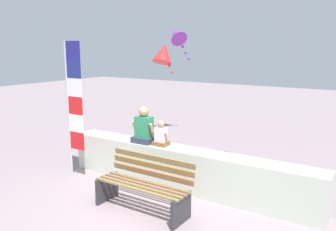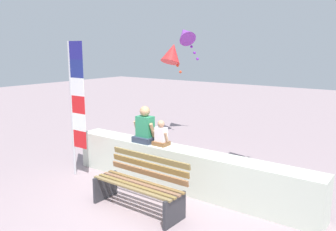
{
  "view_description": "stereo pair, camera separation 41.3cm",
  "coord_description": "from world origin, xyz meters",
  "views": [
    {
      "loc": [
        3.18,
        -4.38,
        2.64
      ],
      "look_at": [
        -0.34,
        1.07,
        1.39
      ],
      "focal_mm": 37.31,
      "sensor_mm": 36.0,
      "label": 1
    },
    {
      "loc": [
        3.51,
        -4.14,
        2.64
      ],
      "look_at": [
        -0.34,
        1.07,
        1.39
      ],
      "focal_mm": 37.31,
      "sensor_mm": 36.0,
      "label": 2
    }
  ],
  "objects": [
    {
      "name": "kite_red",
      "position": [
        -2.56,
        4.26,
        2.5
      ],
      "size": [
        0.63,
        0.74,
        0.94
      ],
      "color": "red"
    },
    {
      "name": "flag_banner",
      "position": [
        -2.16,
        0.37,
        1.59
      ],
      "size": [
        0.43,
        0.05,
        2.78
      ],
      "color": "#B7B7BC",
      "rests_on": "ground"
    },
    {
      "name": "park_bench",
      "position": [
        -0.1,
        -0.03,
        0.42
      ],
      "size": [
        1.65,
        0.63,
        0.88
      ],
      "color": "olive",
      "rests_on": "ground"
    },
    {
      "name": "person_adult",
      "position": [
        -0.89,
        1.03,
        1.08
      ],
      "size": [
        0.48,
        0.35,
        0.73
      ],
      "color": "#303A50",
      "rests_on": "seawall_ledge"
    },
    {
      "name": "kite_purple",
      "position": [
        -2.3,
        4.57,
        3.04
      ],
      "size": [
        0.85,
        0.8,
        1.11
      ],
      "color": "purple"
    },
    {
      "name": "ground_plane",
      "position": [
        0.0,
        0.0,
        0.0
      ],
      "size": [
        40.0,
        40.0,
        0.0
      ],
      "primitive_type": "plane",
      "color": "gray"
    },
    {
      "name": "person_child",
      "position": [
        -0.49,
        1.03,
        0.98
      ],
      "size": [
        0.32,
        0.24,
        0.49
      ],
      "color": "brown",
      "rests_on": "seawall_ledge"
    },
    {
      "name": "seawall_ledge",
      "position": [
        0.0,
        1.07,
        0.4
      ],
      "size": [
        5.15,
        0.49,
        0.79
      ],
      "primitive_type": "cube",
      "color": "beige",
      "rests_on": "ground"
    }
  ]
}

